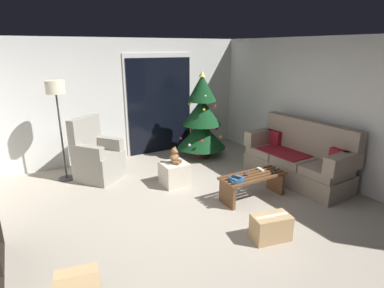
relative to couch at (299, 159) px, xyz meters
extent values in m
plane|color=#9E9384|center=(-2.32, -0.22, -0.40)|extent=(7.00, 7.00, 0.00)
cube|color=silver|center=(-2.32, 2.84, 0.85)|extent=(5.72, 0.12, 2.50)
cube|color=silver|center=(0.54, -0.22, 0.85)|extent=(0.12, 6.00, 2.50)
cube|color=silver|center=(-1.45, 2.77, 0.70)|extent=(1.60, 0.02, 2.20)
cube|color=black|center=(-1.45, 2.75, 0.65)|extent=(1.50, 0.02, 2.10)
cube|color=gray|center=(-0.07, -0.01, -0.23)|extent=(0.86, 1.94, 0.34)
cube|color=gray|center=(-0.06, -0.63, 0.01)|extent=(0.71, 0.63, 0.14)
cube|color=gray|center=(-0.09, -0.01, 0.01)|extent=(0.71, 0.63, 0.14)
cube|color=gray|center=(-0.12, 0.61, 0.01)|extent=(0.71, 0.63, 0.14)
cube|color=gray|center=(0.23, 0.01, 0.38)|extent=(0.30, 1.91, 0.60)
cube|color=gray|center=(-0.02, -0.87, 0.22)|extent=(0.77, 0.24, 0.28)
cube|color=gray|center=(-0.11, 0.86, 0.22)|extent=(0.77, 0.24, 0.28)
cube|color=maroon|center=(-0.12, 0.24, 0.09)|extent=(0.65, 0.93, 0.02)
cube|color=maroon|center=(0.13, -0.70, 0.22)|extent=(0.14, 0.33, 0.28)
cube|color=maroon|center=(0.06, 0.70, 0.22)|extent=(0.14, 0.33, 0.28)
cube|color=brown|center=(-1.17, -0.33, -0.01)|extent=(1.10, 0.05, 0.04)
cube|color=brown|center=(-1.17, -0.24, -0.01)|extent=(1.10, 0.05, 0.04)
cube|color=brown|center=(-1.17, -0.15, -0.01)|extent=(1.10, 0.05, 0.04)
cube|color=brown|center=(-1.17, -0.06, -0.01)|extent=(1.10, 0.05, 0.04)
cube|color=brown|center=(-1.17, 0.02, -0.01)|extent=(1.10, 0.05, 0.04)
cube|color=brown|center=(-1.66, -0.15, -0.22)|extent=(0.05, 0.36, 0.37)
cube|color=brown|center=(-0.68, -0.15, -0.22)|extent=(0.05, 0.36, 0.37)
cube|color=#333338|center=(-1.26, -0.09, 0.02)|extent=(0.14, 0.15, 0.02)
cube|color=black|center=(-0.83, -0.24, 0.02)|extent=(0.14, 0.14, 0.02)
cube|color=silver|center=(-0.94, -0.06, 0.02)|extent=(0.05, 0.16, 0.02)
cube|color=#285684|center=(-1.55, -0.21, 0.02)|extent=(0.22, 0.21, 0.03)
cube|color=#285684|center=(-1.54, -0.21, 0.05)|extent=(0.18, 0.17, 0.03)
cube|color=black|center=(-1.56, -0.21, 0.06)|extent=(0.12, 0.16, 0.01)
cylinder|color=#4C1E19|center=(-0.83, 1.96, -0.35)|extent=(0.36, 0.36, 0.10)
cylinder|color=brown|center=(-0.83, 1.96, -0.24)|extent=(0.08, 0.08, 0.12)
cone|color=#0F3819|center=(-0.83, 1.96, 0.10)|extent=(1.05, 1.05, 0.55)
cone|color=#0F3819|center=(-0.83, 1.96, 0.60)|extent=(0.83, 0.83, 0.55)
cone|color=#0F3819|center=(-0.83, 1.96, 1.11)|extent=(0.62, 0.62, 0.55)
sphere|color=gold|center=(-1.08, 2.07, 0.78)|extent=(0.06, 0.06, 0.06)
sphere|color=gold|center=(-0.95, 1.70, 0.70)|extent=(0.06, 0.06, 0.06)
sphere|color=red|center=(-1.30, 2.04, 0.07)|extent=(0.06, 0.06, 0.06)
sphere|color=white|center=(-0.88, 1.76, 0.96)|extent=(0.06, 0.06, 0.06)
sphere|color=red|center=(-0.63, 1.78, 0.73)|extent=(0.06, 0.06, 0.06)
sphere|color=red|center=(-1.07, 1.56, 0.09)|extent=(0.06, 0.06, 0.06)
sphere|color=white|center=(-1.27, 1.73, -0.01)|extent=(0.06, 0.06, 0.06)
sphere|color=red|center=(-0.39, 2.03, 0.16)|extent=(0.06, 0.06, 0.06)
sphere|color=gold|center=(-0.61, 1.57, 0.12)|extent=(0.06, 0.06, 0.06)
sphere|color=gold|center=(-1.04, 1.92, 0.94)|extent=(0.06, 0.06, 0.06)
sphere|color=#B233A5|center=(-0.58, 2.02, 0.78)|extent=(0.06, 0.06, 0.06)
sphere|color=gold|center=(-0.84, 2.43, 0.09)|extent=(0.06, 0.06, 0.06)
sphere|color=#B233A5|center=(-0.88, 2.22, 0.79)|extent=(0.06, 0.06, 0.06)
cone|color=#EAD14C|center=(-0.83, 1.96, 1.39)|extent=(0.14, 0.14, 0.12)
cube|color=gray|center=(-3.08, 1.84, -0.24)|extent=(0.95, 0.95, 0.31)
cube|color=gray|center=(-3.08, 1.84, 0.00)|extent=(0.95, 0.95, 0.18)
cube|color=gray|center=(-3.25, 2.05, 0.41)|extent=(0.64, 0.54, 0.64)
cube|color=gray|center=(-2.85, 1.99, 0.20)|extent=(0.47, 0.54, 0.22)
cube|color=gray|center=(-3.29, 1.65, 0.20)|extent=(0.47, 0.54, 0.22)
cylinder|color=#2D2D30|center=(-3.63, 2.11, -0.39)|extent=(0.28, 0.28, 0.02)
cylinder|color=#2D2D30|center=(-3.63, 2.11, 0.40)|extent=(0.03, 0.03, 1.55)
cylinder|color=beige|center=(-3.63, 2.11, 1.27)|extent=(0.32, 0.32, 0.22)
cube|color=beige|center=(-2.01, 0.94, -0.20)|extent=(0.44, 0.44, 0.40)
cylinder|color=brown|center=(-1.94, 0.92, 0.03)|extent=(0.12, 0.13, 0.06)
cylinder|color=brown|center=(-2.01, 0.86, 0.03)|extent=(0.12, 0.13, 0.06)
sphere|color=brown|center=(-2.01, 0.94, 0.10)|extent=(0.15, 0.15, 0.15)
sphere|color=brown|center=(-2.01, 0.94, 0.21)|extent=(0.11, 0.11, 0.11)
sphere|color=#A37A51|center=(-1.98, 0.90, 0.20)|extent=(0.04, 0.04, 0.04)
sphere|color=brown|center=(-1.98, 0.96, 0.26)|extent=(0.04, 0.04, 0.04)
sphere|color=brown|center=(-2.04, 0.92, 0.26)|extent=(0.04, 0.04, 0.04)
sphere|color=brown|center=(-1.94, 0.97, 0.11)|extent=(0.06, 0.06, 0.06)
sphere|color=brown|center=(-2.06, 0.88, 0.11)|extent=(0.06, 0.06, 0.06)
cube|color=tan|center=(-3.99, -0.98, -0.07)|extent=(0.40, 0.17, 0.06)
cube|color=tan|center=(-1.71, -1.14, -0.24)|extent=(0.52, 0.36, 0.33)
cube|color=beige|center=(-1.71, -1.14, -0.07)|extent=(0.44, 0.15, 0.00)
camera|label=1|loc=(-4.25, -3.61, 1.92)|focal=29.20mm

